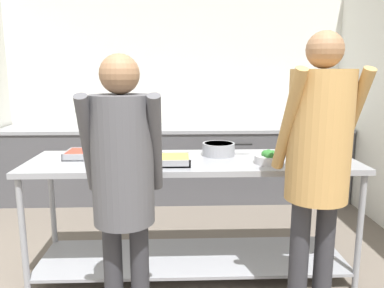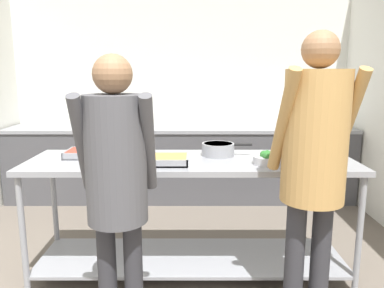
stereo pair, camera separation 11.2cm
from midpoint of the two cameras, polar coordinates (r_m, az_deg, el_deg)
wall_rear at (r=4.93m, az=-3.16°, el=8.02°), size 4.37×0.06×2.65m
back_counter at (r=4.69m, az=-3.11°, el=-2.88°), size 4.21×0.65×0.91m
serving_counter at (r=2.92m, az=-1.03°, el=-8.08°), size 2.46×0.72×0.92m
serving_tray_vegetables at (r=3.00m, az=-15.45°, el=-1.52°), size 0.45×0.27×0.05m
serving_tray_roast at (r=2.72m, az=-6.35°, el=-2.49°), size 0.46×0.27×0.05m
sauce_pan at (r=2.97m, az=3.02°, el=-0.72°), size 0.40×0.26×0.10m
broccoli_bowl at (r=2.75m, az=10.54°, el=-2.16°), size 0.21×0.21×0.10m
plate_stack at (r=3.01m, az=14.94°, el=-1.47°), size 0.28×0.28×0.05m
guest_serving_left at (r=2.08m, az=-11.98°, el=-4.34°), size 0.44×0.33×1.67m
guest_serving_right at (r=2.29m, az=17.37°, el=-1.12°), size 0.50×0.39×1.80m
water_bottle at (r=4.77m, az=-13.75°, el=4.07°), size 0.08×0.08×0.26m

